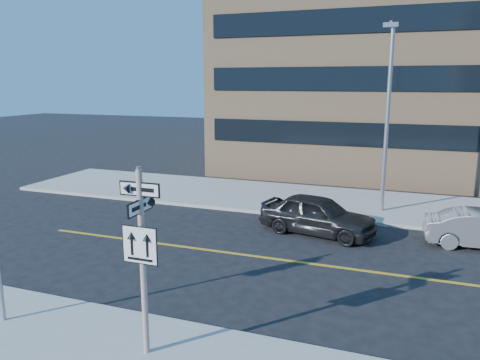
% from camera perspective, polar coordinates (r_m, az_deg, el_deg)
% --- Properties ---
extents(ground, '(120.00, 120.00, 0.00)m').
position_cam_1_polar(ground, '(12.90, -5.28, -15.13)').
color(ground, black).
rests_on(ground, ground).
extents(sign_pole, '(0.92, 0.92, 4.06)m').
position_cam_1_polar(sign_pole, '(9.90, -11.85, -8.55)').
color(sign_pole, silver).
rests_on(sign_pole, near_sidewalk).
extents(parked_car_a, '(2.73, 4.81, 1.54)m').
position_cam_1_polar(parked_car_a, '(18.48, 9.44, -4.20)').
color(parked_car_a, black).
rests_on(parked_car_a, ground).
extents(streetlight_a, '(0.55, 2.25, 8.00)m').
position_cam_1_polar(streetlight_a, '(21.15, 17.57, 8.40)').
color(streetlight_a, gray).
rests_on(streetlight_a, far_sidewalk).
extents(building_brick, '(18.00, 18.00, 18.00)m').
position_cam_1_polar(building_brick, '(35.60, 15.90, 16.57)').
color(building_brick, tan).
rests_on(building_brick, ground).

